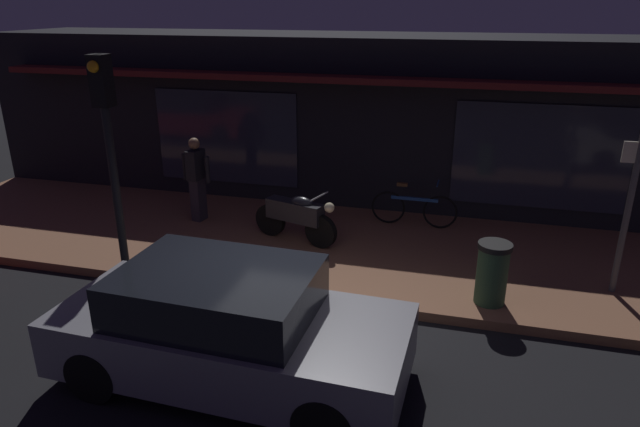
{
  "coord_description": "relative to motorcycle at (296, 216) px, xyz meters",
  "views": [
    {
      "loc": [
        1.85,
        -6.1,
        4.25
      ],
      "look_at": [
        -0.42,
        2.4,
        0.95
      ],
      "focal_mm": 31.72,
      "sensor_mm": 36.0,
      "label": 1
    }
  ],
  "objects": [
    {
      "name": "motorcycle",
      "position": [
        0.0,
        0.0,
        0.0
      ],
      "size": [
        1.66,
        0.72,
        0.97
      ],
      "color": "black",
      "rests_on": "sidewalk_slab"
    },
    {
      "name": "storefront_building",
      "position": [
        1.0,
        3.42,
        1.16
      ],
      "size": [
        18.0,
        3.3,
        3.6
      ],
      "color": "black",
      "rests_on": "ground_plane"
    },
    {
      "name": "sidewalk_slab",
      "position": [
        1.0,
        0.03,
        -0.57
      ],
      "size": [
        18.0,
        4.0,
        0.15
      ],
      "primitive_type": "cube",
      "color": "brown",
      "rests_on": "ground_plane"
    },
    {
      "name": "ground_plane",
      "position": [
        1.0,
        -2.97,
        -0.65
      ],
      "size": [
        60.0,
        60.0,
        0.0
      ],
      "primitive_type": "plane",
      "color": "black"
    },
    {
      "name": "bicycle_parked",
      "position": [
        1.97,
        1.32,
        -0.14
      ],
      "size": [
        1.66,
        0.42,
        0.91
      ],
      "color": "black",
      "rests_on": "sidewalk_slab"
    },
    {
      "name": "trash_bin",
      "position": [
        3.37,
        -1.42,
        -0.03
      ],
      "size": [
        0.48,
        0.48,
        0.93
      ],
      "color": "#2D4C33",
      "rests_on": "sidewalk_slab"
    },
    {
      "name": "person_photographer",
      "position": [
        -2.21,
        0.55,
        0.38
      ],
      "size": [
        0.62,
        0.41,
        1.67
      ],
      "color": "#28232D",
      "rests_on": "sidewalk_slab"
    },
    {
      "name": "traffic_light_pole",
      "position": [
        -2.01,
        -2.31,
        1.83
      ],
      "size": [
        0.24,
        0.33,
        3.6
      ],
      "color": "black",
      "rests_on": "ground_plane"
    },
    {
      "name": "sign_post",
      "position": [
        5.17,
        -0.59,
        0.86
      ],
      "size": [
        0.44,
        0.09,
        2.4
      ],
      "color": "#47474C",
      "rests_on": "sidewalk_slab"
    },
    {
      "name": "parked_car_far",
      "position": [
        0.35,
        -3.85,
        0.06
      ],
      "size": [
        4.16,
        1.9,
        1.42
      ],
      "color": "black",
      "rests_on": "ground_plane"
    }
  ]
}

